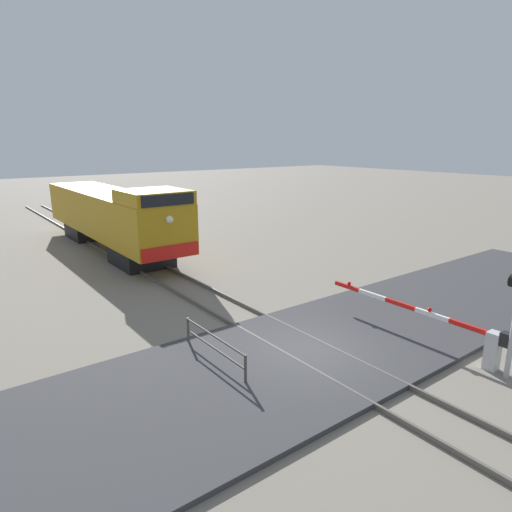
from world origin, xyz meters
The scene contains 7 objects.
ground_plane centered at (0.00, 0.00, 0.00)m, with size 160.00×160.00×0.00m, color gray.
rail_track_left centered at (-0.72, 0.00, 0.07)m, with size 0.08×80.00×0.15m, color #59544C.
rail_track_right centered at (0.72, 0.00, 0.07)m, with size 0.08×80.00×0.15m, color #59544C.
road_surface centered at (0.00, 0.00, 0.07)m, with size 36.00×6.18×0.14m, color #38383A.
locomotive centered at (0.00, 16.97, 2.12)m, with size 3.03×16.02×4.14m.
crossing_gate centered at (3.54, -2.88, 0.79)m, with size 0.36×6.64×1.26m.
guard_railing centered at (-2.70, 1.20, 0.63)m, with size 0.08×3.24×0.95m.
Camera 1 is at (-8.88, -9.07, 6.40)m, focal length 31.22 mm.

